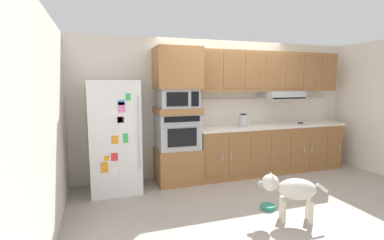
# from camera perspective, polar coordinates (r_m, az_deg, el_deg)

# --- Properties ---
(ground_plane) EXTENTS (9.60, 9.60, 0.00)m
(ground_plane) POSITION_cam_1_polar(r_m,az_deg,el_deg) (4.83, 11.09, -13.57)
(ground_plane) COLOR #9E9389
(back_kitchen_wall) EXTENTS (6.20, 0.12, 2.50)m
(back_kitchen_wall) POSITION_cam_1_polar(r_m,az_deg,el_deg) (5.52, 5.73, 2.53)
(back_kitchen_wall) COLOR beige
(back_kitchen_wall) RESTS_ON ground
(side_panel_left) EXTENTS (0.12, 7.10, 2.50)m
(side_panel_left) POSITION_cam_1_polar(r_m,az_deg,el_deg) (3.97, -26.20, -0.14)
(side_panel_left) COLOR beige
(side_panel_left) RESTS_ON ground
(side_panel_right) EXTENTS (0.12, 7.10, 2.50)m
(side_panel_right) POSITION_cam_1_polar(r_m,az_deg,el_deg) (6.41, 33.77, 1.99)
(side_panel_right) COLOR silver
(side_panel_right) RESTS_ON ground
(refrigerator) EXTENTS (0.76, 0.73, 1.76)m
(refrigerator) POSITION_cam_1_polar(r_m,az_deg,el_deg) (4.67, -15.18, -3.19)
(refrigerator) COLOR white
(refrigerator) RESTS_ON ground
(oven_base_cabinet) EXTENTS (0.74, 0.62, 0.60)m
(oven_base_cabinet) POSITION_cam_1_polar(r_m,az_deg,el_deg) (5.04, -2.88, -8.94)
(oven_base_cabinet) COLOR #996638
(oven_base_cabinet) RESTS_ON ground
(built_in_oven) EXTENTS (0.70, 0.62, 0.60)m
(built_in_oven) POSITION_cam_1_polar(r_m,az_deg,el_deg) (4.90, -2.92, -2.20)
(built_in_oven) COLOR #A8AAAF
(built_in_oven) RESTS_ON oven_base_cabinet
(appliance_mid_shelf) EXTENTS (0.74, 0.62, 0.10)m
(appliance_mid_shelf) POSITION_cam_1_polar(r_m,az_deg,el_deg) (4.85, -2.96, 1.88)
(appliance_mid_shelf) COLOR #996638
(appliance_mid_shelf) RESTS_ON built_in_oven
(microwave) EXTENTS (0.64, 0.54, 0.32)m
(microwave) POSITION_cam_1_polar(r_m,az_deg,el_deg) (4.83, -2.96, 4.35)
(microwave) COLOR #A8AAAF
(microwave) RESTS_ON appliance_mid_shelf
(appliance_upper_cabinet) EXTENTS (0.74, 0.62, 0.68)m
(appliance_upper_cabinet) POSITION_cam_1_polar(r_m,az_deg,el_deg) (4.84, -3.01, 10.28)
(appliance_upper_cabinet) COLOR #996638
(appliance_upper_cabinet) RESTS_ON microwave
(lower_cabinet_run) EXTENTS (2.97, 0.63, 0.88)m
(lower_cabinet_run) POSITION_cam_1_polar(r_m,az_deg,el_deg) (5.76, 15.29, -5.65)
(lower_cabinet_run) COLOR #996638
(lower_cabinet_run) RESTS_ON ground
(countertop_slab) EXTENTS (3.01, 0.64, 0.04)m
(countertop_slab) POSITION_cam_1_polar(r_m,az_deg,el_deg) (5.68, 15.43, -1.12)
(countertop_slab) COLOR silver
(countertop_slab) RESTS_ON lower_cabinet_run
(backsplash_panel) EXTENTS (3.01, 0.02, 0.50)m
(backsplash_panel) POSITION_cam_1_polar(r_m,az_deg,el_deg) (5.89, 13.96, 1.87)
(backsplash_panel) COLOR silver
(backsplash_panel) RESTS_ON countertop_slab
(upper_cabinet_with_hood) EXTENTS (2.97, 0.48, 0.88)m
(upper_cabinet_with_hood) POSITION_cam_1_polar(r_m,az_deg,el_deg) (5.73, 15.24, 9.02)
(upper_cabinet_with_hood) COLOR #996638
(upper_cabinet_with_hood) RESTS_ON backsplash_panel
(screwdriver) EXTENTS (0.17, 0.17, 0.03)m
(screwdriver) POSITION_cam_1_polar(r_m,az_deg,el_deg) (6.02, 20.82, -0.53)
(screwdriver) COLOR black
(screwdriver) RESTS_ON countertop_slab
(electric_kettle) EXTENTS (0.17, 0.17, 0.24)m
(electric_kettle) POSITION_cam_1_polar(r_m,az_deg,el_deg) (5.30, 10.21, -0.11)
(electric_kettle) COLOR #A8AAAF
(electric_kettle) RESTS_ON countertop_slab
(dog) EXTENTS (0.81, 0.45, 0.61)m
(dog) POSITION_cam_1_polar(r_m,az_deg,el_deg) (3.85, 19.14, -12.94)
(dog) COLOR beige
(dog) RESTS_ON ground
(dog_food_bowl) EXTENTS (0.20, 0.20, 0.06)m
(dog_food_bowl) POSITION_cam_1_polar(r_m,az_deg,el_deg) (4.22, 14.88, -16.40)
(dog_food_bowl) COLOR #267F66
(dog_food_bowl) RESTS_ON ground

